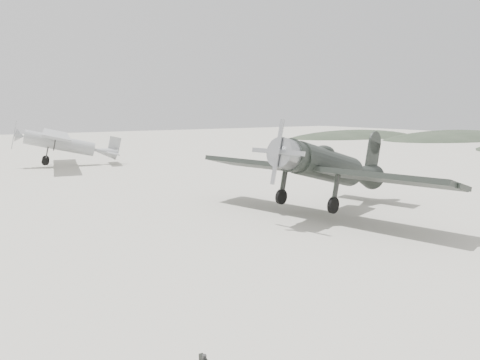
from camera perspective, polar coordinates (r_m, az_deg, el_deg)
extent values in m
plane|color=#A8A595|center=(19.08, -0.96, -5.81)|extent=(160.00, 160.00, 0.00)
ellipsoid|color=#2A3527|center=(82.51, 24.73, 4.62)|extent=(36.00, 18.00, 6.00)
ellipsoid|color=#2A3527|center=(81.86, 13.81, 5.14)|extent=(32.00, 16.00, 5.20)
cylinder|color=black|center=(21.66, 10.41, 1.67)|extent=(4.69, 2.44, 1.43)
cone|color=black|center=(24.54, 14.66, 2.46)|extent=(2.89, 1.91, 1.32)
cylinder|color=#B2B5B7|center=(19.14, 5.37, 0.86)|extent=(1.19, 1.44, 1.26)
cone|color=#B2B5B7|center=(18.67, 4.22, 0.67)|extent=(0.48, 0.64, 0.57)
cube|color=#B2B5B7|center=(18.72, 4.35, 0.69)|extent=(0.10, 0.19, 2.65)
ellipsoid|color=black|center=(21.43, 10.16, 3.30)|extent=(1.25, 0.94, 0.47)
cube|color=black|center=(21.12, 9.33, 0.54)|extent=(4.95, 12.38, 0.22)
cube|color=black|center=(25.25, 15.55, 2.71)|extent=(2.09, 4.42, 0.10)
cube|color=black|center=(25.31, 15.79, 4.69)|extent=(1.21, 0.39, 1.83)
cylinder|color=black|center=(20.30, 11.82, -3.86)|extent=(0.71, 0.32, 0.69)
cylinder|color=black|center=(21.82, 5.64, -2.84)|extent=(0.71, 0.32, 0.69)
cylinder|color=#333333|center=(20.17, 11.88, -1.97)|extent=(0.14, 0.14, 1.43)
cylinder|color=#333333|center=(21.69, 5.67, -1.08)|extent=(0.14, 0.14, 1.43)
cylinder|color=black|center=(25.53, 15.77, 1.66)|extent=(0.24, 0.13, 0.22)
cylinder|color=#979A9C|center=(41.79, -21.10, 4.20)|extent=(5.64, 2.25, 1.17)
cone|color=#979A9C|center=(42.00, -16.02, 4.46)|extent=(2.08, 1.42, 1.06)
cone|color=#979A9C|center=(41.87, -25.31, 3.95)|extent=(0.84, 1.21, 1.10)
cube|color=#979A9C|center=(41.90, -25.89, 3.92)|extent=(0.08, 0.16, 2.33)
cube|color=#979A9C|center=(41.75, -21.73, 5.06)|extent=(4.31, 11.83, 0.19)
cube|color=#979A9C|center=(42.05, -15.31, 4.57)|extent=(1.66, 3.72, 0.08)
cube|color=#979A9C|center=(42.03, -15.20, 5.51)|extent=(0.95, 0.27, 1.38)
cylinder|color=black|center=(40.78, -22.14, 1.76)|extent=(0.61, 0.26, 0.59)
cylinder|color=black|center=(43.09, -22.13, 2.11)|extent=(0.61, 0.26, 0.59)
cylinder|color=#333333|center=(40.71, -22.19, 2.61)|extent=(0.11, 0.11, 1.27)
cylinder|color=#333333|center=(43.04, -22.18, 2.90)|extent=(0.11, 0.11, 1.27)
cylinder|color=black|center=(42.11, -15.00, 4.08)|extent=(0.20, 0.11, 0.19)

